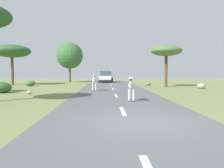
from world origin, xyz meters
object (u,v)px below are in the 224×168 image
object	(u,v)px
zebra_1	(94,81)
car_0	(106,77)
tree_5	(166,51)
bush_1	(30,83)
bush_2	(2,87)
rock_0	(29,93)
tree_3	(12,51)
rock_2	(148,84)
zebra_0	(132,86)
tree_4	(70,56)
rock_1	(201,86)

from	to	relation	value
zebra_1	car_0	size ratio (longest dim) A/B	0.35
tree_5	bush_1	size ratio (longest dim) A/B	3.93
bush_2	rock_0	size ratio (longest dim) A/B	4.06
tree_3	rock_0	world-z (taller)	tree_3
rock_2	bush_2	bearing A→B (deg)	-146.25
zebra_1	tree_5	xyz separation A→B (m)	(7.68, 5.31, 3.02)
zebra_1	bush_1	distance (m)	10.55
rock_0	car_0	bearing A→B (deg)	72.00
car_0	bush_2	size ratio (longest dim) A/B	3.05
tree_3	zebra_0	bearing A→B (deg)	-50.81
zebra_1	tree_4	distance (m)	17.79
tree_5	bush_2	xyz separation A→B (m)	(-14.99, -6.57, -3.50)
bush_1	bush_2	world-z (taller)	bush_2
car_0	bush_1	size ratio (longest dim) A/B	3.81
bush_1	rock_0	distance (m)	9.96
car_0	zebra_1	bearing A→B (deg)	90.29
car_0	rock_0	size ratio (longest dim) A/B	12.38
bush_2	rock_0	xyz separation A→B (m)	(2.54, -1.18, -0.31)
tree_4	rock_0	size ratio (longest dim) A/B	17.56
zebra_0	tree_4	world-z (taller)	tree_4
tree_4	bush_1	xyz separation A→B (m)	(-3.11, -9.79, -3.87)
bush_2	rock_0	bearing A→B (deg)	-25.00
bush_2	tree_3	bearing A→B (deg)	108.17
tree_5	rock_2	size ratio (longest dim) A/B	7.07
bush_1	tree_3	bearing A→B (deg)	142.18
rock_0	rock_1	xyz separation A→B (m)	(15.27, 5.02, 0.14)
zebra_1	car_0	xyz separation A→B (m)	(1.08, 15.56, -0.07)
tree_4	rock_1	distance (m)	21.22
zebra_0	car_0	xyz separation A→B (m)	(-1.35, 22.42, -0.05)
car_0	rock_1	distance (m)	16.04
car_0	rock_0	bearing A→B (deg)	76.25
tree_5	car_0	bearing A→B (deg)	122.81
bush_2	tree_5	bearing A→B (deg)	23.66
tree_5	rock_2	bearing A→B (deg)	121.80
zebra_1	rock_1	xyz separation A→B (m)	(10.50, 2.59, -0.65)
zebra_0	rock_1	xyz separation A→B (m)	(8.08, 9.45, -0.63)
zebra_0	rock_1	bearing A→B (deg)	-119.24
car_0	bush_2	xyz separation A→B (m)	(-8.38, -16.81, -0.41)
zebra_1	bush_2	size ratio (longest dim) A/B	1.06
tree_5	bush_1	distance (m)	16.02
zebra_0	bush_2	xyz separation A→B (m)	(-9.73, 5.61, -0.46)
car_0	tree_3	bearing A→B (deg)	31.97
tree_3	tree_4	size ratio (longest dim) A/B	0.80
rock_2	zebra_0	bearing A→B (deg)	-104.39
tree_4	bush_1	bearing A→B (deg)	-107.63
zebra_0	tree_5	bearing A→B (deg)	-102.06
bush_1	car_0	bearing A→B (deg)	43.70
rock_0	rock_1	size ratio (longest dim) A/B	0.42
bush_2	rock_1	size ratio (longest dim) A/B	1.70
bush_1	rock_2	world-z (taller)	bush_1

